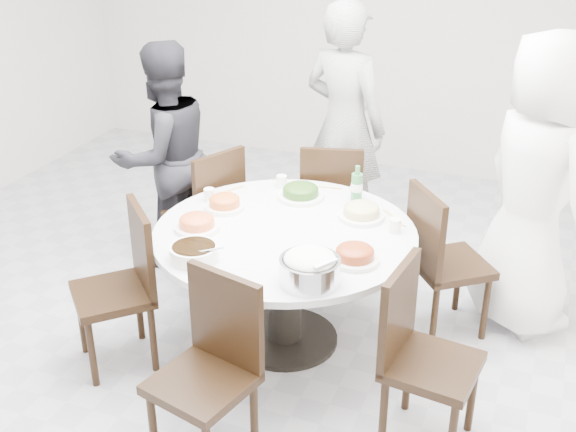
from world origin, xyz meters
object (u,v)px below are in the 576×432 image
(soup_bowl, at_px, (194,253))
(chair_s, at_px, (201,379))
(dining_table, at_px, (285,287))
(chair_nw, at_px, (203,211))
(diner_left, at_px, (164,156))
(chair_se, at_px, (433,362))
(rice_bowl, at_px, (310,271))
(beverage_bottle, at_px, (357,184))
(chair_sw, at_px, (112,291))
(diner_right, at_px, (537,187))
(diner_middle, at_px, (344,126))
(chair_n, at_px, (332,203))
(chair_ne, at_px, (451,261))

(soup_bowl, bearing_deg, chair_s, -60.64)
(dining_table, height_order, chair_nw, chair_nw)
(chair_s, distance_m, diner_left, 2.10)
(chair_se, height_order, rice_bowl, chair_se)
(chair_s, height_order, beverage_bottle, beverage_bottle)
(diner_left, bearing_deg, chair_sw, 44.33)
(chair_se, height_order, diner_right, diner_right)
(chair_s, height_order, rice_bowl, chair_s)
(dining_table, distance_m, chair_se, 1.11)
(chair_sw, bearing_deg, diner_middle, 114.66)
(beverage_bottle, bearing_deg, chair_n, 121.70)
(chair_sw, relative_size, beverage_bottle, 3.96)
(chair_sw, bearing_deg, beverage_bottle, 88.86)
(diner_left, bearing_deg, beverage_bottle, 112.70)
(chair_ne, xyz_separation_m, soup_bowl, (-1.20, -0.97, 0.31))
(dining_table, height_order, chair_s, chair_s)
(chair_ne, xyz_separation_m, chair_n, (-0.93, 0.54, 0.00))
(chair_s, xyz_separation_m, diner_middle, (-0.09, 2.48, 0.44))
(chair_sw, relative_size, rice_bowl, 3.11)
(diner_middle, relative_size, rice_bowl, 5.98)
(chair_n, bearing_deg, diner_left, 2.88)
(chair_nw, distance_m, diner_right, 2.17)
(diner_left, bearing_deg, soup_bowl, 64.98)
(chair_se, distance_m, diner_right, 1.40)
(beverage_bottle, bearing_deg, chair_s, -99.90)
(diner_right, xyz_separation_m, soup_bowl, (-1.61, -1.24, -0.13))
(chair_sw, distance_m, beverage_bottle, 1.57)
(dining_table, xyz_separation_m, rice_bowl, (0.32, -0.48, 0.44))
(chair_n, distance_m, chair_sw, 1.75)
(dining_table, relative_size, beverage_bottle, 6.25)
(chair_se, relative_size, diner_left, 0.59)
(rice_bowl, bearing_deg, diner_right, 52.05)
(rice_bowl, bearing_deg, chair_n, 103.73)
(chair_s, distance_m, chair_se, 1.10)
(soup_bowl, bearing_deg, diner_middle, 83.29)
(rice_bowl, height_order, beverage_bottle, beverage_bottle)
(chair_sw, bearing_deg, chair_ne, 75.96)
(diner_left, bearing_deg, chair_s, 62.86)
(rice_bowl, xyz_separation_m, soup_bowl, (-0.64, -0.00, -0.03))
(chair_sw, relative_size, chair_s, 1.00)
(chair_se, relative_size, rice_bowl, 3.11)
(chair_ne, relative_size, beverage_bottle, 3.96)
(dining_table, height_order, beverage_bottle, beverage_bottle)
(diner_right, bearing_deg, soup_bowl, 87.45)
(chair_ne, height_order, diner_middle, diner_middle)
(chair_sw, height_order, diner_middle, diner_middle)
(diner_left, distance_m, soup_bowl, 1.43)
(chair_nw, distance_m, soup_bowl, 1.22)
(chair_ne, xyz_separation_m, diner_middle, (-0.98, 0.95, 0.44))
(chair_n, relative_size, rice_bowl, 3.11)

